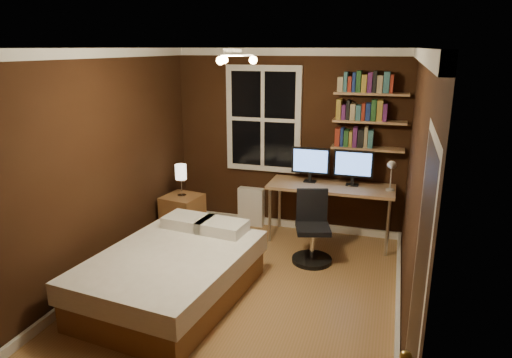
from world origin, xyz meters
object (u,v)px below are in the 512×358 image
(desk_lamp, at_px, (391,175))
(desk, at_px, (331,190))
(nightstand, at_px, (183,216))
(monitor_left, at_px, (310,165))
(radiator, at_px, (251,207))
(monitor_right, at_px, (353,168))
(office_chair, at_px, (312,236))
(bed, at_px, (173,274))
(bedside_lamp, at_px, (181,180))

(desk_lamp, bearing_deg, desk, 173.69)
(nightstand, xyz_separation_m, monitor_left, (1.63, 0.54, 0.72))
(radiator, bearing_deg, monitor_left, -9.02)
(monitor_right, bearing_deg, monitor_left, 180.00)
(desk_lamp, distance_m, office_chair, 1.23)
(radiator, bearing_deg, nightstand, -138.30)
(bed, xyz_separation_m, desk, (1.31, 1.96, 0.44))
(nightstand, distance_m, monitor_right, 2.37)
(nightstand, height_order, bedside_lamp, bedside_lamp)
(desk, relative_size, monitor_right, 3.21)
(bed, relative_size, monitor_right, 3.96)
(desk, bearing_deg, nightstand, -166.63)
(bed, relative_size, nightstand, 3.44)
(nightstand, relative_size, desk_lamp, 1.33)
(radiator, height_order, monitor_left, monitor_left)
(desk, relative_size, desk_lamp, 3.70)
(desk_lamp, bearing_deg, bed, -137.60)
(desk, relative_size, monitor_left, 3.21)
(monitor_right, bearing_deg, desk, -162.85)
(bedside_lamp, distance_m, monitor_right, 2.27)
(monitor_right, bearing_deg, radiator, 174.47)
(monitor_left, bearing_deg, desk_lamp, -8.97)
(desk, bearing_deg, monitor_left, 164.54)
(bedside_lamp, height_order, radiator, bedside_lamp)
(nightstand, distance_m, desk_lamp, 2.78)
(bedside_lamp, bearing_deg, desk, 13.37)
(radiator, height_order, office_chair, office_chair)
(bed, height_order, desk, desk)
(desk, height_order, monitor_left, monitor_left)
(desk_lamp, bearing_deg, office_chair, -145.30)
(bed, height_order, monitor_left, monitor_left)
(bed, distance_m, monitor_right, 2.68)
(desk, height_order, desk_lamp, desk_lamp)
(desk, distance_m, desk_lamp, 0.80)
(bedside_lamp, relative_size, desk_lamp, 0.99)
(desk_lamp, bearing_deg, bedside_lamp, -171.97)
(radiator, relative_size, monitor_left, 1.10)
(nightstand, bearing_deg, desk, 22.35)
(monitor_left, relative_size, desk_lamp, 1.15)
(radiator, xyz_separation_m, monitor_left, (0.87, -0.14, 0.73))
(bed, relative_size, monitor_left, 3.96)
(bedside_lamp, bearing_deg, radiator, 41.70)
(bedside_lamp, relative_size, desk, 0.27)
(nightstand, distance_m, monitor_left, 1.86)
(bedside_lamp, xyz_separation_m, monitor_left, (1.63, 0.54, 0.21))
(bed, height_order, monitor_right, monitor_right)
(desk, bearing_deg, desk_lamp, -6.31)
(office_chair, bearing_deg, radiator, 123.16)
(bedside_lamp, relative_size, monitor_left, 0.86)
(bed, bearing_deg, radiator, 92.41)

